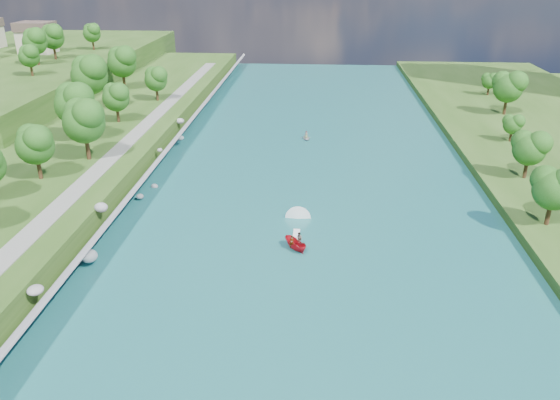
{
  "coord_description": "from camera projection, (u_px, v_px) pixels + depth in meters",
  "views": [
    {
      "loc": [
        1.17,
        -50.68,
        33.5
      ],
      "look_at": [
        -3.74,
        18.98,
        2.5
      ],
      "focal_mm": 35.0,
      "sensor_mm": 36.0,
      "label": 1
    }
  ],
  "objects": [
    {
      "name": "trees_ridge",
      "position": [
        52.0,
        42.0,
        139.73
      ],
      "size": [
        10.92,
        44.03,
        10.65
      ],
      "color": "#1F4713",
      "rests_on": "ridge_west"
    },
    {
      "name": "ground",
      "position": [
        302.0,
        292.0,
        59.87
      ],
      "size": [
        260.0,
        260.0,
        0.0
      ],
      "primitive_type": "plane",
      "color": "#2D5119",
      "rests_on": "ground"
    },
    {
      "name": "trees_west",
      "position": [
        4.0,
        153.0,
        74.65
      ],
      "size": [
        19.23,
        155.54,
        13.74
      ],
      "color": "#1F4713",
      "rests_on": "berm_west"
    },
    {
      "name": "river_water",
      "position": [
        307.0,
        213.0,
        78.08
      ],
      "size": [
        55.0,
        240.0,
        0.1
      ],
      "primitive_type": "cube",
      "color": "#195C62",
      "rests_on": "ground"
    },
    {
      "name": "riprap_bank",
      "position": [
        127.0,
        199.0,
        78.29
      ],
      "size": [
        4.8,
        236.0,
        4.7
      ],
      "color": "slate",
      "rests_on": "ground"
    },
    {
      "name": "motorboat",
      "position": [
        296.0,
        238.0,
        69.83
      ],
      "size": [
        3.6,
        18.71,
        2.06
      ],
      "rotation": [
        0.0,
        0.0,
        3.84
      ],
      "color": "#B80E1A",
      "rests_on": "river_water"
    },
    {
      "name": "ridge_west",
      "position": [
        14.0,
        73.0,
        149.96
      ],
      "size": [
        60.0,
        120.0,
        9.0
      ],
      "primitive_type": "cube",
      "color": "#2D5119",
      "rests_on": "ground"
    },
    {
      "name": "raft",
      "position": [
        306.0,
        137.0,
        109.83
      ],
      "size": [
        2.46,
        3.12,
        1.7
      ],
      "rotation": [
        0.0,
        0.0,
        0.17
      ],
      "color": "#9C9EA5",
      "rests_on": "river_water"
    },
    {
      "name": "riverside_path",
      "position": [
        82.0,
        185.0,
        78.75
      ],
      "size": [
        3.0,
        200.0,
        0.1
      ],
      "primitive_type": "cube",
      "color": "gray",
      "rests_on": "berm_west"
    }
  ]
}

